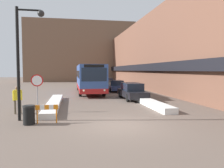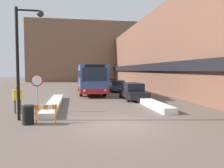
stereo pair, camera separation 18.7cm
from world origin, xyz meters
The scene contains 14 objects.
ground_plane centered at (0.00, 0.00, 0.00)m, with size 160.00×160.00×0.00m, color #66564C.
building_row_right centered at (9.98, 24.00, 5.00)m, with size 5.50×60.00×10.03m.
building_backdrop_far centered at (0.00, 45.08, 7.19)m, with size 26.00×8.00×14.39m.
snow_bank_left centered at (-3.60, 6.48, 0.17)m, with size 0.90×9.39×0.34m.
snow_bank_right centered at (3.60, 6.39, 0.20)m, with size 0.90×9.10×0.40m.
city_bus centered at (-0.20, 15.83, 1.77)m, with size 2.73×11.65×3.26m.
parked_car_front centered at (3.20, 9.18, 0.75)m, with size 1.79×4.84×1.50m.
parked_car_middle centered at (3.20, 16.99, 0.71)m, with size 1.90×4.54×1.40m.
parked_car_back centered at (3.20, 24.31, 0.72)m, with size 1.85×4.51×1.44m.
stop_sign centered at (-4.43, 4.25, 1.75)m, with size 0.76×0.08×2.41m.
street_lamp centered at (-4.72, 1.95, 3.72)m, with size 1.46×0.36×5.96m.
pedestrian centered at (-5.55, 3.89, 1.03)m, with size 0.53×0.36×1.71m.
trash_bin centered at (-4.35, 0.96, 0.48)m, with size 0.59×0.59×0.95m.
construction_barricade centered at (-3.51, 1.03, 0.67)m, with size 1.10×0.06×0.94m.
Camera 2 is at (-2.07, -10.25, 2.67)m, focal length 35.00 mm.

